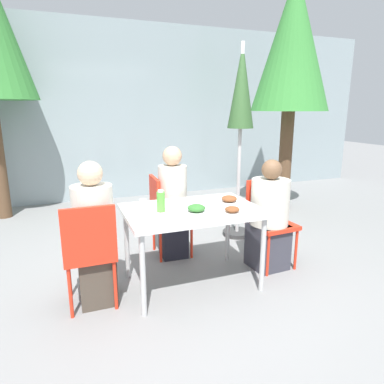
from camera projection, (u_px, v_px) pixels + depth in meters
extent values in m
plane|color=gray|center=(192.00, 283.00, 3.18)|extent=(24.00, 24.00, 0.00)
cube|color=#89999E|center=(121.00, 113.00, 5.99)|extent=(10.00, 0.20, 3.00)
cube|color=white|center=(192.00, 211.00, 3.01)|extent=(1.18, 0.80, 0.04)
cylinder|color=#B7B7B7|center=(143.00, 275.00, 2.61)|extent=(0.04, 0.04, 0.68)
cylinder|color=#B7B7B7|center=(263.00, 255.00, 2.97)|extent=(0.04, 0.04, 0.68)
cylinder|color=#B7B7B7|center=(127.00, 243.00, 3.22)|extent=(0.04, 0.04, 0.68)
cylinder|color=#B7B7B7|center=(228.00, 230.00, 3.59)|extent=(0.04, 0.04, 0.68)
cube|color=red|center=(89.00, 253.00, 2.77)|extent=(0.40, 0.40, 0.04)
cube|color=red|center=(89.00, 234.00, 2.55)|extent=(0.40, 0.04, 0.42)
cylinder|color=red|center=(69.00, 274.00, 2.92)|extent=(0.03, 0.03, 0.42)
cylinder|color=red|center=(110.00, 267.00, 3.04)|extent=(0.03, 0.03, 0.42)
cylinder|color=red|center=(70.00, 293.00, 2.61)|extent=(0.03, 0.03, 0.42)
cylinder|color=red|center=(115.00, 285.00, 2.73)|extent=(0.03, 0.03, 0.42)
cube|color=#473D33|center=(97.00, 276.00, 2.84)|extent=(0.29, 0.29, 0.46)
cylinder|color=beige|center=(93.00, 219.00, 2.72)|extent=(0.32, 0.32, 0.54)
sphere|color=beige|center=(90.00, 173.00, 2.63)|extent=(0.19, 0.19, 0.19)
cube|color=red|center=(273.00, 225.00, 3.43)|extent=(0.42, 0.42, 0.04)
cube|color=red|center=(263.00, 199.00, 3.54)|extent=(0.40, 0.06, 0.42)
cylinder|color=red|center=(296.00, 250.00, 3.41)|extent=(0.03, 0.03, 0.42)
cylinder|color=red|center=(268.00, 256.00, 3.27)|extent=(0.03, 0.03, 0.42)
cylinder|color=red|center=(274.00, 238.00, 3.71)|extent=(0.03, 0.03, 0.42)
cylinder|color=red|center=(248.00, 243.00, 3.57)|extent=(0.03, 0.03, 0.42)
cube|color=#383842|center=(267.00, 245.00, 3.46)|extent=(0.36, 0.36, 0.46)
cylinder|color=beige|center=(270.00, 202.00, 3.35)|extent=(0.37, 0.37, 0.45)
sphere|color=brown|center=(272.00, 169.00, 3.28)|extent=(0.20, 0.20, 0.20)
cube|color=red|center=(172.00, 216.00, 3.72)|extent=(0.42, 0.42, 0.04)
cube|color=red|center=(155.00, 197.00, 3.61)|extent=(0.05, 0.40, 0.42)
cylinder|color=red|center=(182.00, 229.00, 3.98)|extent=(0.03, 0.03, 0.42)
cylinder|color=red|center=(192.00, 240.00, 3.67)|extent=(0.03, 0.03, 0.42)
cylinder|color=red|center=(154.00, 232.00, 3.88)|extent=(0.03, 0.03, 0.42)
cylinder|color=red|center=(161.00, 243.00, 3.57)|extent=(0.03, 0.03, 0.42)
cube|color=black|center=(173.00, 236.00, 3.72)|extent=(0.28, 0.28, 0.46)
cylinder|color=beige|center=(173.00, 191.00, 3.60)|extent=(0.30, 0.30, 0.54)
sphere|color=tan|center=(172.00, 156.00, 3.51)|extent=(0.20, 0.20, 0.20)
cylinder|color=#333333|center=(237.00, 233.00, 4.39)|extent=(0.36, 0.36, 0.05)
cylinder|color=#BCBCBC|center=(240.00, 144.00, 4.12)|extent=(0.04, 0.04, 2.32)
cone|color=#2D5128|center=(242.00, 86.00, 3.96)|extent=(0.31, 0.31, 0.97)
cylinder|color=white|center=(229.00, 202.00, 3.18)|extent=(0.26, 0.26, 0.01)
ellipsoid|color=brown|center=(229.00, 199.00, 3.17)|extent=(0.14, 0.14, 0.06)
cylinder|color=white|center=(232.00, 213.00, 2.86)|extent=(0.22, 0.22, 0.01)
ellipsoid|color=brown|center=(232.00, 209.00, 2.85)|extent=(0.12, 0.12, 0.05)
cylinder|color=white|center=(196.00, 212.00, 2.88)|extent=(0.27, 0.27, 0.01)
ellipsoid|color=#33702D|center=(196.00, 208.00, 2.87)|extent=(0.15, 0.15, 0.06)
cylinder|color=#51A338|center=(161.00, 202.00, 2.90)|extent=(0.07, 0.07, 0.17)
cylinder|color=white|center=(161.00, 191.00, 2.88)|extent=(0.05, 0.05, 0.02)
cylinder|color=silver|center=(143.00, 205.00, 2.92)|extent=(0.06, 0.06, 0.10)
cylinder|color=white|center=(175.00, 204.00, 3.05)|extent=(0.14, 0.14, 0.05)
cylinder|color=brown|center=(285.00, 161.00, 5.38)|extent=(0.20, 0.20, 1.54)
cone|color=#388438|center=(293.00, 42.00, 4.96)|extent=(1.15, 1.15, 1.95)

